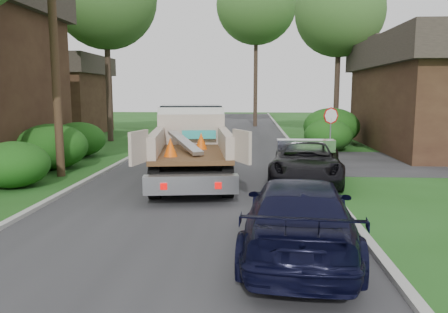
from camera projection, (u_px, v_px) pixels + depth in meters
name	position (u px, v px, depth m)	size (l,w,h in m)	color
ground	(186.00, 215.00, 11.20)	(120.00, 120.00, 0.00)	#1C4A15
road	(217.00, 158.00, 21.07)	(8.00, 90.00, 0.02)	#28282B
curb_left	(133.00, 156.00, 21.32)	(0.20, 90.00, 0.12)	#9E9E99
curb_right	(302.00, 157.00, 20.81)	(0.20, 90.00, 0.12)	#9E9E99
stop_sign	(331.00, 123.00, 19.50)	(0.71, 0.32, 2.48)	slate
utility_pole	(54.00, 35.00, 15.71)	(2.42, 1.25, 10.00)	#382619
house_left_far	(53.00, 94.00, 33.32)	(7.56, 7.56, 6.00)	#341F15
hedge_left_a	(13.00, 164.00, 14.43)	(2.34, 2.34, 1.53)	#134910
hedge_left_b	(52.00, 146.00, 17.88)	(2.86, 2.86, 1.87)	#134910
hedge_left_c	(79.00, 139.00, 21.37)	(2.60, 2.60, 1.70)	#134910
hedge_right_a	(328.00, 135.00, 23.55)	(2.60, 2.60, 1.70)	#134910
hedge_right_b	(331.00, 126.00, 26.43)	(3.38, 3.38, 2.21)	#134910
tree_right_far	(340.00, 12.00, 29.25)	(6.00, 6.00, 11.50)	#2D2119
tree_center_far	(256.00, 4.00, 39.11)	(7.20, 7.20, 14.60)	#2D2119
flatbed_truck	(191.00, 139.00, 16.12)	(3.77, 7.25, 2.63)	black
black_pickup	(306.00, 162.00, 15.31)	(2.38, 5.15, 1.43)	black
navy_suv	(299.00, 216.00, 8.46)	(2.08, 5.12, 1.48)	black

